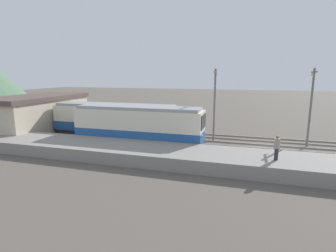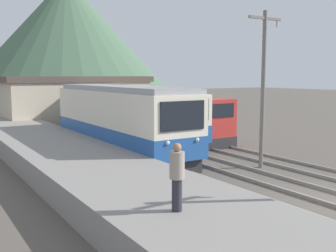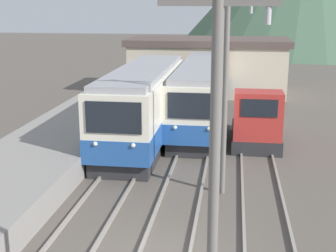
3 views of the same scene
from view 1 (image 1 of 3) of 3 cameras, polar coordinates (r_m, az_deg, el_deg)
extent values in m
plane|color=#564F47|center=(26.35, 20.53, -4.55)|extent=(200.00, 200.00, 0.00)
cube|color=gray|center=(20.23, 21.74, -7.79)|extent=(4.50, 54.00, 1.02)
cube|color=gray|center=(23.15, 21.06, -6.53)|extent=(0.10, 60.00, 0.14)
cube|color=gray|center=(24.52, 20.82, -5.54)|extent=(0.10, 60.00, 0.14)
cube|color=gray|center=(25.83, 20.62, -4.70)|extent=(0.10, 60.00, 0.14)
cube|color=gray|center=(27.22, 20.42, -3.90)|extent=(0.10, 60.00, 0.14)
cube|color=gray|center=(28.73, 20.24, -3.12)|extent=(0.10, 60.00, 0.14)
cube|color=gray|center=(30.12, 20.08, -2.46)|extent=(0.10, 60.00, 0.14)
cube|color=#28282B|center=(25.58, -6.31, -3.53)|extent=(2.58, 11.87, 0.70)
cube|color=silver|center=(25.19, -6.39, 0.41)|extent=(2.80, 12.36, 2.88)
cube|color=#235199|center=(25.38, -6.35, -1.64)|extent=(2.84, 12.40, 1.04)
cube|color=black|center=(23.40, 7.73, 0.98)|extent=(2.24, 0.06, 1.27)
sphere|color=silver|center=(22.87, 7.38, -2.04)|extent=(0.18, 0.18, 0.18)
sphere|color=silver|center=(24.36, 7.97, -1.25)|extent=(0.18, 0.18, 0.18)
cube|color=#939399|center=(24.95, -6.47, 3.97)|extent=(2.46, 11.87, 0.28)
cube|color=#28282B|center=(29.71, -11.28, -1.62)|extent=(2.58, 13.38, 0.70)
cube|color=silver|center=(29.39, -11.41, 1.60)|extent=(2.80, 13.94, 2.69)
cube|color=#235199|center=(29.54, -11.34, -0.04)|extent=(2.84, 13.98, 0.97)
cube|color=black|center=(26.77, 1.93, 2.06)|extent=(2.24, 0.06, 1.18)
sphere|color=silver|center=(26.21, 1.50, -0.40)|extent=(0.18, 0.18, 0.18)
sphere|color=silver|center=(27.68, 2.34, 0.21)|extent=(0.18, 0.18, 0.18)
cube|color=#939399|center=(29.19, -11.52, 4.48)|extent=(2.46, 13.38, 0.28)
cube|color=#28282B|center=(30.96, -2.68, -0.90)|extent=(2.40, 4.69, 0.70)
cube|color=#B22D28|center=(30.20, 0.15, 1.70)|extent=(2.28, 1.50, 2.30)
cube|color=black|center=(29.91, 1.57, 2.59)|extent=(1.68, 0.04, 0.83)
cube|color=#B22D28|center=(31.01, -4.01, 1.08)|extent=(1.92, 3.09, 1.40)
cylinder|color=black|center=(30.86, -4.03, 2.81)|extent=(0.16, 0.16, 0.50)
cylinder|color=slate|center=(27.87, 28.60, 3.38)|extent=(0.20, 0.20, 7.39)
cube|color=slate|center=(27.69, 29.25, 10.24)|extent=(2.00, 0.12, 0.12)
cylinder|color=#B2B2B7|center=(28.48, 28.87, 9.85)|extent=(0.10, 0.10, 0.30)
cylinder|color=slate|center=(27.42, 10.07, 4.46)|extent=(0.20, 0.20, 7.39)
cube|color=slate|center=(27.25, 10.31, 11.45)|extent=(2.00, 0.12, 0.12)
cylinder|color=#B2B2B7|center=(28.04, 10.49, 11.03)|extent=(0.10, 0.10, 0.30)
cylinder|color=#282833|center=(19.51, 22.49, -5.69)|extent=(0.26, 0.26, 0.83)
cylinder|color=gray|center=(19.32, 22.66, -3.53)|extent=(0.38, 0.38, 0.68)
sphere|color=#9E7051|center=(19.21, 22.76, -2.22)|extent=(0.22, 0.22, 0.22)
cube|color=beige|center=(35.16, -26.60, 1.98)|extent=(12.00, 6.00, 3.86)
cube|color=#51423D|center=(34.93, -26.91, 5.51)|extent=(12.60, 6.30, 0.50)
camera|label=2|loc=(16.87, 53.13, -1.52)|focal=42.00mm
camera|label=3|loc=(30.59, 43.79, 8.50)|focal=50.00mm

